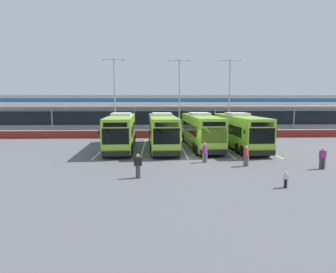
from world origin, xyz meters
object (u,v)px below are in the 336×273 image
coach_bus_left_centre (162,132)px  pedestrian_near_bin (205,152)px  lamp_post_centre (179,92)px  lamp_post_east (230,92)px  coach_bus_leftmost (121,132)px  pedestrian_approaching_bus (138,165)px  pedestrian_with_handbag (246,155)px  coach_bus_right_centre (240,132)px  coach_bus_centre (201,131)px  pedestrian_child (286,179)px  pedestrian_in_dark_coat (323,158)px  lamp_post_west (115,92)px

coach_bus_left_centre → pedestrian_near_bin: bearing=-64.6°
lamp_post_centre → lamp_post_east: 7.33m
coach_bus_leftmost → pedestrian_approaching_bus: coach_bus_leftmost is taller
pedestrian_with_handbag → lamp_post_centre: 21.62m
coach_bus_right_centre → pedestrian_approaching_bus: (-10.11, -11.87, -0.91)m
coach_bus_right_centre → pedestrian_near_bin: bearing=-124.4°
coach_bus_centre → pedestrian_child: bearing=-79.4°
coach_bus_leftmost → lamp_post_centre: size_ratio=1.11×
pedestrian_approaching_bus → coach_bus_leftmost: bearing=102.0°
coach_bus_right_centre → pedestrian_in_dark_coat: (3.53, -9.83, -0.91)m
pedestrian_child → pedestrian_near_bin: 8.13m
lamp_post_west → pedestrian_with_handbag: bearing=-57.1°
pedestrian_child → lamp_post_east: lamp_post_east is taller
pedestrian_in_dark_coat → pedestrian_approaching_bus: size_ratio=1.00×
pedestrian_with_handbag → pedestrian_child: 5.76m
pedestrian_near_bin → pedestrian_approaching_bus: 7.06m
coach_bus_leftmost → lamp_post_west: lamp_post_west is taller
coach_bus_left_centre → coach_bus_right_centre: (8.29, -0.03, 0.00)m
pedestrian_child → lamp_post_east: (3.01, 26.23, 5.75)m
lamp_post_centre → coach_bus_right_centre: bearing=-64.8°
pedestrian_approaching_bus → lamp_post_east: bearing=63.4°
coach_bus_right_centre → pedestrian_child: 14.52m
lamp_post_centre → coach_bus_left_centre: bearing=-102.8°
pedestrian_with_handbag → lamp_post_centre: bearing=100.2°
pedestrian_child → lamp_post_centre: bearing=99.3°
lamp_post_centre → lamp_post_east: (7.33, -0.09, 0.00)m
pedestrian_with_handbag → lamp_post_east: bearing=79.9°
coach_bus_left_centre → pedestrian_child: (7.01, -14.44, -1.24)m
coach_bus_leftmost → lamp_post_centre: (7.07, 11.77, 4.50)m
coach_bus_leftmost → coach_bus_right_centre: bearing=-0.6°
coach_bus_leftmost → pedestrian_in_dark_coat: coach_bus_leftmost is taller
coach_bus_right_centre → lamp_post_west: size_ratio=1.11×
pedestrian_near_bin → pedestrian_child: bearing=-63.7°
coach_bus_right_centre → pedestrian_child: bearing=-95.1°
coach_bus_leftmost → coach_bus_left_centre: bearing=-1.3°
pedestrian_approaching_bus → pedestrian_near_bin: bearing=42.2°
coach_bus_right_centre → pedestrian_approaching_bus: 15.62m
pedestrian_with_handbag → pedestrian_near_bin: (-2.97, 1.56, 0.02)m
coach_bus_centre → lamp_post_centre: lamp_post_centre is taller
coach_bus_left_centre → pedestrian_with_handbag: size_ratio=7.56×
coach_bus_centre → pedestrian_near_bin: size_ratio=7.56×
coach_bus_right_centre → pedestrian_with_handbag: coach_bus_right_centre is taller
pedestrian_near_bin → coach_bus_right_centre: bearing=55.6°
coach_bus_right_centre → pedestrian_approaching_bus: coach_bus_right_centre is taller
pedestrian_with_handbag → pedestrian_in_dark_coat: bearing=-11.8°
coach_bus_centre → pedestrian_in_dark_coat: (7.61, -10.43, -0.91)m
pedestrian_in_dark_coat → pedestrian_child: size_ratio=1.61×
pedestrian_approaching_bus → lamp_post_east: (11.84, 23.69, 5.42)m
lamp_post_west → lamp_post_east: size_ratio=1.00×
lamp_post_west → pedestrian_approaching_bus: bearing=-78.4°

